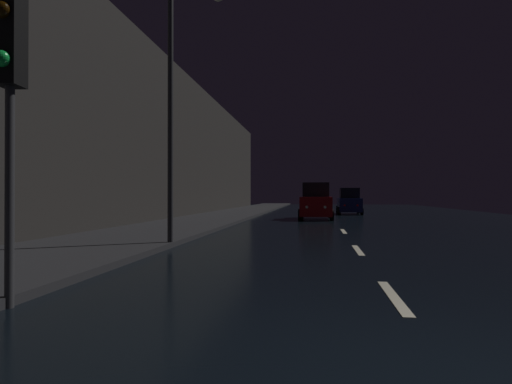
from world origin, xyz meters
name	(u,v)px	position (x,y,z in m)	size (l,w,h in m)	color
ground	(334,219)	(0.00, 24.50, -0.01)	(27.16, 84.00, 0.02)	black
sidewalk_left	(220,217)	(-7.38, 24.50, 0.07)	(4.40, 84.00, 0.15)	#28282B
building_facade_left	(164,140)	(-9.98, 21.00, 4.77)	(0.80, 63.00, 9.54)	#2D2B28
lane_centerline	(357,249)	(0.00, 8.67, 0.01)	(0.16, 13.78, 0.01)	beige
traffic_light_near_left	(9,43)	(-5.18, 1.65, 3.53)	(0.34, 0.47, 4.86)	#38383A
streetlamp_overhead	(186,76)	(-4.83, 8.42, 4.92)	(1.70, 0.44, 7.46)	#2D2D30
car_approaching_headlights	(316,202)	(-1.13, 23.67, 1.03)	(2.07, 4.49, 2.26)	maroon
car_distant_taillights	(349,202)	(1.46, 31.09, 0.94)	(1.88, 4.06, 2.05)	#141E51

